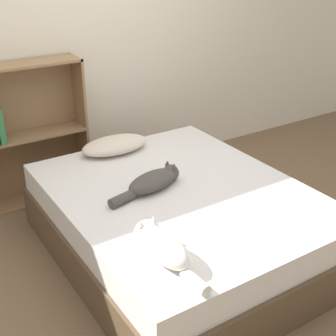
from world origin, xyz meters
name	(u,v)px	position (x,y,z in m)	size (l,w,h in m)	color
ground_plane	(179,251)	(0.00, 0.00, 0.00)	(8.00, 8.00, 0.00)	brown
wall_back	(82,36)	(0.00, 1.43, 1.25)	(8.00, 0.06, 2.50)	silver
bed	(179,222)	(0.00, 0.00, 0.24)	(1.53, 1.91, 0.48)	brown
pillow	(115,145)	(-0.08, 0.78, 0.54)	(0.52, 0.29, 0.11)	beige
cat_light	(162,245)	(-0.48, -0.54, 0.56)	(0.17, 0.57, 0.16)	white
cat_dark	(154,181)	(-0.13, 0.11, 0.54)	(0.57, 0.26, 0.14)	#47423D
bookshelf	(21,133)	(-0.63, 1.30, 0.58)	(0.92, 0.26, 1.13)	#8E6B47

